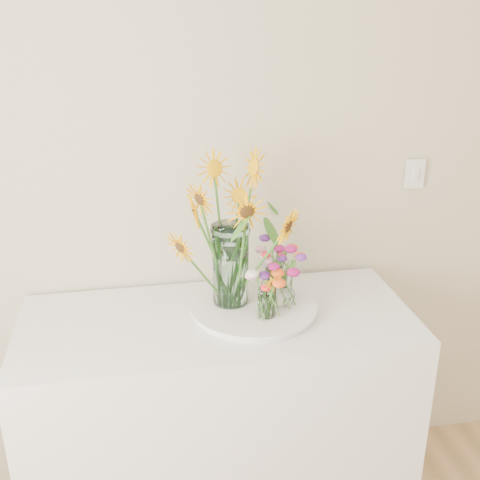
{
  "coord_description": "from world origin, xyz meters",
  "views": [
    {
      "loc": [
        -0.6,
        0.07,
        1.96
      ],
      "look_at": [
        -0.25,
        1.97,
        1.17
      ],
      "focal_mm": 45.0,
      "sensor_mm": 36.0,
      "label": 1
    }
  ],
  "objects_px": {
    "tray": "(254,309)",
    "small_vase_b": "(283,289)",
    "mason_jar": "(230,265)",
    "counter": "(219,421)",
    "small_vase_a": "(267,303)",
    "small_vase_c": "(274,276)"
  },
  "relations": [
    {
      "from": "mason_jar",
      "to": "small_vase_a",
      "type": "bearing_deg",
      "value": -50.62
    },
    {
      "from": "tray",
      "to": "small_vase_b",
      "type": "xyz_separation_m",
      "value": [
        0.11,
        -0.01,
        0.08
      ]
    },
    {
      "from": "tray",
      "to": "small_vase_a",
      "type": "bearing_deg",
      "value": -72.89
    },
    {
      "from": "small_vase_a",
      "to": "small_vase_c",
      "type": "relative_size",
      "value": 0.98
    },
    {
      "from": "small_vase_b",
      "to": "mason_jar",
      "type": "bearing_deg",
      "value": 165.77
    },
    {
      "from": "mason_jar",
      "to": "small_vase_b",
      "type": "bearing_deg",
      "value": -14.23
    },
    {
      "from": "counter",
      "to": "small_vase_b",
      "type": "bearing_deg",
      "value": 2.55
    },
    {
      "from": "tray",
      "to": "small_vase_c",
      "type": "height_order",
      "value": "small_vase_c"
    },
    {
      "from": "mason_jar",
      "to": "tray",
      "type": "bearing_deg",
      "value": -26.56
    },
    {
      "from": "small_vase_a",
      "to": "mason_jar",
      "type": "bearing_deg",
      "value": 129.38
    },
    {
      "from": "small_vase_a",
      "to": "small_vase_c",
      "type": "xyz_separation_m",
      "value": [
        0.07,
        0.2,
        0.0
      ]
    },
    {
      "from": "small_vase_a",
      "to": "tray",
      "type": "bearing_deg",
      "value": 107.11
    },
    {
      "from": "counter",
      "to": "small_vase_a",
      "type": "xyz_separation_m",
      "value": [
        0.16,
        -0.07,
        0.53
      ]
    },
    {
      "from": "counter",
      "to": "small_vase_a",
      "type": "relative_size",
      "value": 13.01
    },
    {
      "from": "counter",
      "to": "small_vase_a",
      "type": "height_order",
      "value": "small_vase_a"
    },
    {
      "from": "tray",
      "to": "small_vase_b",
      "type": "height_order",
      "value": "small_vase_b"
    },
    {
      "from": "counter",
      "to": "mason_jar",
      "type": "relative_size",
      "value": 4.65
    },
    {
      "from": "counter",
      "to": "small_vase_c",
      "type": "height_order",
      "value": "small_vase_c"
    },
    {
      "from": "counter",
      "to": "tray",
      "type": "distance_m",
      "value": 0.48
    },
    {
      "from": "tray",
      "to": "small_vase_b",
      "type": "relative_size",
      "value": 3.46
    },
    {
      "from": "tray",
      "to": "mason_jar",
      "type": "distance_m",
      "value": 0.18
    },
    {
      "from": "counter",
      "to": "mason_jar",
      "type": "xyz_separation_m",
      "value": [
        0.06,
        0.06,
        0.63
      ]
    }
  ]
}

